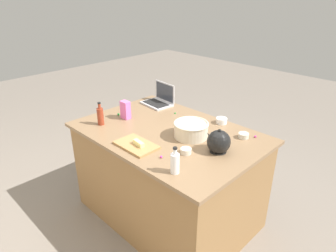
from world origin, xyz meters
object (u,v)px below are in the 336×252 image
Objects in this scene: kettle at (219,142)px; ramekin_medium at (244,136)px; mixing_bowl_large at (191,129)px; laptop at (159,100)px; butter_stick_left at (139,143)px; cutting_board at (136,145)px; bottle_vinegar at (175,163)px; bottle_soy at (100,116)px; ramekin_wide at (222,121)px; ramekin_small at (186,151)px; candy_bag at (126,110)px.

ramekin_medium is at bearing -92.71° from kettle.
laptop is at bearing -25.10° from mixing_bowl_large.
butter_stick_left is at bearing 126.81° from laptop.
mixing_bowl_large is at bearing 41.78° from ramekin_medium.
ramekin_medium is (-0.52, -0.71, 0.01)m from cutting_board.
butter_stick_left is (0.44, -0.06, -0.04)m from bottle_vinegar.
bottle_soy is 1.10m from ramekin_wide.
ramekin_medium is (-0.05, -0.77, -0.06)m from bottle_vinegar.
ramekin_medium reaches higher than cutting_board.
butter_stick_left is 1.33× the size of ramekin_small.
kettle reaches higher than ramekin_wide.
ramekin_wide is at bearing -78.00° from ramekin_small.
cutting_board is 3.37× the size of ramekin_wide.
ramekin_small is at bearing 102.00° from ramekin_wide.
ramekin_wide is at bearing -175.83° from laptop.
mixing_bowl_large is 1.71× the size of candy_bag.
bottle_vinegar reaches higher than mixing_bowl_large.
cutting_board is (-0.55, 0.77, -0.04)m from laptop.
bottle_soy is 2.56× the size of ramekin_small.
cutting_board is at bearing -6.72° from bottle_vinegar.
laptop is 1.54× the size of kettle.
bottle_vinegar is 0.92m from ramekin_wide.
bottle_soy is at bearing -3.99° from cutting_board.
bottle_soy is 1.25× the size of candy_bag.
ramekin_wide is (0.29, -0.44, -0.05)m from kettle.
ramekin_wide is at bearing -20.67° from ramekin_medium.
cutting_board is 0.88m from ramekin_medium.
ramekin_small is at bearing -149.55° from butter_stick_left.
ramekin_medium is 0.85× the size of ramekin_wide.
bottle_soy reaches higher than kettle.
laptop reaches higher than butter_stick_left.
bottle_soy reaches higher than cutting_board.
bottle_vinegar is at bearing 160.60° from candy_bag.
bottle_soy is at bearing -5.26° from bottle_vinegar.
candy_bag is (-0.05, -0.25, 0.00)m from bottle_soy.
candy_bag is (-0.05, 0.49, 0.04)m from laptop.
mixing_bowl_large is (-0.74, 0.35, 0.02)m from laptop.
butter_stick_left is 0.65× the size of candy_bag.
laptop is 3.87× the size of ramekin_medium.
ramekin_medium is at bearing -126.00° from cutting_board.
mixing_bowl_large is 0.70m from candy_bag.
ramekin_small is (-0.16, 0.24, -0.05)m from mixing_bowl_large.
kettle is 0.34m from ramekin_medium.
cutting_board is 0.57m from candy_bag.
ramekin_small is (0.12, -0.24, -0.06)m from bottle_vinegar.
ramekin_small is (0.15, 0.19, -0.06)m from kettle.
cutting_board is at bearing 75.38° from ramekin_wide.
butter_stick_left is at bearing 39.11° from kettle.
ramekin_wide is (-0.76, -0.79, -0.06)m from bottle_soy.
bottle_vinegar is 2.27× the size of ramekin_medium.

